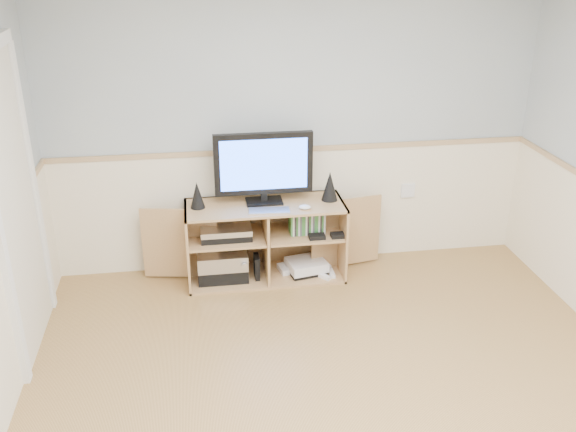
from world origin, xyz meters
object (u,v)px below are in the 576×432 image
object	(u,v)px
media_cabinet	(265,237)
game_consoles	(305,266)
monitor	(264,166)
keyboard	(269,211)

from	to	relation	value
media_cabinet	game_consoles	xyz separation A→B (m)	(0.33, -0.07, -0.26)
monitor	keyboard	distance (m)	0.36
monitor	media_cabinet	bearing A→B (deg)	90.00
media_cabinet	keyboard	world-z (taller)	keyboard
media_cabinet	game_consoles	distance (m)	0.43
monitor	keyboard	size ratio (longest dim) A/B	2.44
monitor	game_consoles	world-z (taller)	monitor
keyboard	monitor	bearing A→B (deg)	99.80
keyboard	game_consoles	bearing A→B (deg)	26.52
media_cabinet	monitor	bearing A→B (deg)	-90.00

